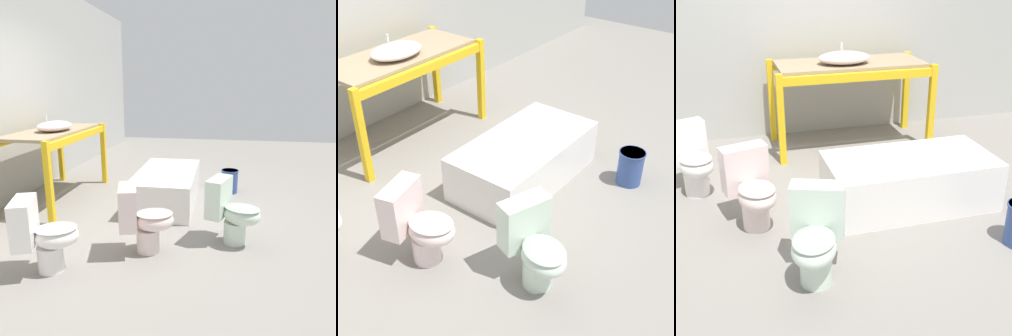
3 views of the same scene
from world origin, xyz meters
TOP-DOWN VIEW (x-y plane):
  - ground_plane at (0.00, 0.00)m, footprint 12.00×12.00m
  - shelving_rack at (0.44, 1.22)m, footprint 1.79×0.83m
  - sink_basin at (0.35, 1.14)m, footprint 0.58×0.41m
  - bathtub_main at (0.55, -0.35)m, footprint 1.49×0.78m
  - toilet_near at (-1.33, 0.40)m, footprint 0.50×0.61m
  - toilet_far at (-0.85, -0.36)m, footprint 0.47×0.59m
  - toilet_extra at (-0.50, -1.20)m, footprint 0.49×0.60m
  - bucket_white at (1.13, -1.19)m, footprint 0.26×0.26m

SIDE VIEW (x-z plane):
  - ground_plane at x=0.00m, z-range 0.00..0.00m
  - bucket_white at x=1.13m, z-range 0.01..0.36m
  - bathtub_main at x=0.55m, z-range 0.03..0.49m
  - toilet_near at x=-1.33m, z-range 0.01..0.68m
  - toilet_far at x=-0.85m, z-range 0.01..0.68m
  - toilet_extra at x=-0.50m, z-range 0.01..0.68m
  - shelving_rack at x=0.44m, z-range 0.34..1.32m
  - sink_basin at x=0.35m, z-range 0.94..1.16m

